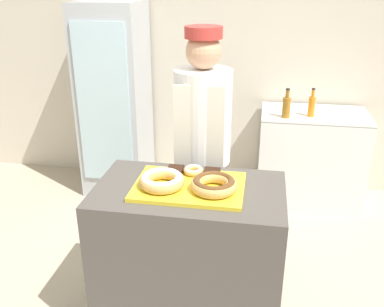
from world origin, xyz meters
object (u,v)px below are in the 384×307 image
object	(u,v)px
donut_chocolate_glaze	(214,184)
bottle_amber	(286,106)
donut_light_glaze	(162,180)
brownie_back_right	(212,172)
donut_mini_center	(193,170)
baker_person	(202,150)
serving_tray	(189,187)
chest_freezer	(310,158)
brownie_back_left	(175,170)
beverage_fridge	(115,101)
bottle_orange	(312,106)

from	to	relation	value
donut_chocolate_glaze	bottle_amber	world-z (taller)	bottle_amber
donut_light_glaze	brownie_back_right	size ratio (longest dim) A/B	2.75
donut_mini_center	bottle_amber	xyz separation A→B (m)	(0.61, 1.42, 0.02)
donut_chocolate_glaze	baker_person	size ratio (longest dim) A/B	0.15
serving_tray	chest_freezer	bearing A→B (deg)	63.44
baker_person	bottle_amber	size ratio (longest dim) A/B	6.80
serving_tray	donut_mini_center	size ratio (longest dim) A/B	5.03
brownie_back_left	beverage_fridge	xyz separation A→B (m)	(-0.95, 1.61, -0.05)
brownie_back_right	chest_freezer	xyz separation A→B (m)	(0.77, 1.61, -0.53)
donut_chocolate_glaze	bottle_amber	distance (m)	1.69
serving_tray	donut_chocolate_glaze	distance (m)	0.17
brownie_back_left	bottle_orange	distance (m)	1.77
serving_tray	bottle_amber	distance (m)	1.69
chest_freezer	bottle_orange	size ratio (longest dim) A/B	3.79
serving_tray	baker_person	size ratio (longest dim) A/B	0.35
donut_chocolate_glaze	bottle_amber	size ratio (longest dim) A/B	1.00
brownie_back_left	chest_freezer	distance (m)	1.97
serving_tray	donut_mini_center	distance (m)	0.16
beverage_fridge	brownie_back_right	bearing A→B (deg)	-53.73
donut_chocolate_glaze	bottle_orange	world-z (taller)	bottle_orange
bottle_orange	baker_person	bearing A→B (deg)	-128.68
baker_person	bottle_orange	size ratio (longest dim) A/B	6.97
donut_mini_center	bottle_amber	size ratio (longest dim) A/B	0.48
donut_mini_center	bottle_orange	bearing A→B (deg)	60.96
donut_mini_center	brownie_back_left	world-z (taller)	donut_mini_center
brownie_back_right	bottle_orange	bearing A→B (deg)	64.38
beverage_fridge	bottle_amber	bearing A→B (deg)	-6.17
donut_light_glaze	baker_person	world-z (taller)	baker_person
donut_mini_center	beverage_fridge	world-z (taller)	beverage_fridge
brownie_back_left	brownie_back_right	bearing A→B (deg)	0.00
beverage_fridge	bottle_orange	world-z (taller)	beverage_fridge
bottle_orange	brownie_back_right	bearing A→B (deg)	-115.62
chest_freezer	brownie_back_left	bearing A→B (deg)	-121.72
donut_mini_center	bottle_amber	world-z (taller)	bottle_amber
donut_mini_center	brownie_back_right	xyz separation A→B (m)	(0.11, 0.00, -0.01)
bottle_orange	bottle_amber	distance (m)	0.24
donut_chocolate_glaze	donut_mini_center	xyz separation A→B (m)	(-0.15, 0.20, -0.02)
bottle_amber	donut_chocolate_glaze	bearing A→B (deg)	-105.65
beverage_fridge	donut_mini_center	bearing A→B (deg)	-56.45
donut_chocolate_glaze	bottle_amber	xyz separation A→B (m)	(0.46, 1.63, 0.00)
donut_light_glaze	beverage_fridge	distance (m)	2.03
serving_tray	bottle_orange	size ratio (longest dim) A/B	2.46
beverage_fridge	bottle_orange	distance (m)	1.90
baker_person	brownie_back_left	bearing A→B (deg)	-103.06
brownie_back_right	baker_person	distance (m)	0.46
brownie_back_right	bottle_amber	distance (m)	1.51
brownie_back_left	bottle_orange	size ratio (longest dim) A/B	0.37
baker_person	brownie_back_right	bearing A→B (deg)	-74.52
donut_light_glaze	brownie_back_left	size ratio (longest dim) A/B	2.75
brownie_back_right	bottle_amber	xyz separation A→B (m)	(0.49, 1.42, 0.03)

